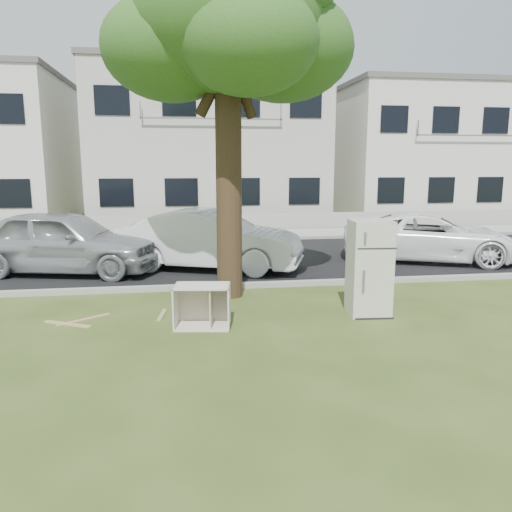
{
  "coord_description": "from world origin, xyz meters",
  "views": [
    {
      "loc": [
        -1.39,
        -8.63,
        2.82
      ],
      "look_at": [
        -0.01,
        0.6,
        1.09
      ],
      "focal_mm": 35.0,
      "sensor_mm": 36.0,
      "label": 1
    }
  ],
  "objects": [
    {
      "name": "low_wall",
      "position": [
        0.0,
        12.6,
        0.35
      ],
      "size": [
        120.0,
        0.15,
        0.7
      ],
      "primitive_type": "cube",
      "color": "gray",
      "rests_on": "ground"
    },
    {
      "name": "townhouse_center",
      "position": [
        0.0,
        17.5,
        3.72
      ],
      "size": [
        11.22,
        8.16,
        7.44
      ],
      "color": "#BAB6AA",
      "rests_on": "ground"
    },
    {
      "name": "car_center",
      "position": [
        -0.64,
        4.64,
        0.8
      ],
      "size": [
        5.14,
        3.27,
        1.6
      ],
      "primitive_type": "imported",
      "rotation": [
        0.0,
        0.0,
        1.22
      ],
      "color": "silver",
      "rests_on": "ground"
    },
    {
      "name": "cabinet",
      "position": [
        -1.07,
        -0.2,
        0.38
      ],
      "size": [
        1.04,
        0.73,
        0.75
      ],
      "primitive_type": "cube",
      "rotation": [
        0.0,
        0.0,
        -0.14
      ],
      "color": "silver",
      "rests_on": "ground"
    },
    {
      "name": "car_left",
      "position": [
        -4.44,
        4.72,
        0.84
      ],
      "size": [
        5.25,
        3.06,
        1.68
      ],
      "primitive_type": "imported",
      "rotation": [
        0.0,
        0.0,
        1.34
      ],
      "color": "#979B9E",
      "rests_on": "ground"
    },
    {
      "name": "road",
      "position": [
        0.0,
        6.0,
        0.01
      ],
      "size": [
        120.0,
        7.0,
        0.01
      ],
      "primitive_type": "cube",
      "color": "black",
      "rests_on": "ground"
    },
    {
      "name": "kerb_near",
      "position": [
        0.0,
        2.45,
        0.0
      ],
      "size": [
        120.0,
        0.18,
        0.12
      ],
      "primitive_type": "cube",
      "color": "gray",
      "rests_on": "ground"
    },
    {
      "name": "plank_c",
      "position": [
        -1.81,
        0.58,
        0.01
      ],
      "size": [
        0.17,
        0.72,
        0.02
      ],
      "primitive_type": "cube",
      "rotation": [
        0.0,
        0.0,
        1.44
      ],
      "color": "#A3845A",
      "rests_on": "ground"
    },
    {
      "name": "kerb_far",
      "position": [
        0.0,
        9.55,
        0.0
      ],
      "size": [
        120.0,
        0.18,
        0.12
      ],
      "primitive_type": "cube",
      "color": "gray",
      "rests_on": "ground"
    },
    {
      "name": "plank_b",
      "position": [
        -3.45,
        0.26,
        0.01
      ],
      "size": [
        0.91,
        0.54,
        0.02
      ],
      "primitive_type": "cube",
      "rotation": [
        0.0,
        0.0,
        -0.49
      ],
      "color": "tan",
      "rests_on": "ground"
    },
    {
      "name": "ground",
      "position": [
        0.0,
        0.0,
        0.0
      ],
      "size": [
        120.0,
        120.0,
        0.0
      ],
      "primitive_type": "plane",
      "color": "#314317"
    },
    {
      "name": "sidewalk",
      "position": [
        0.0,
        11.0,
        0.01
      ],
      "size": [
        120.0,
        2.8,
        0.01
      ],
      "primitive_type": "cube",
      "color": "gray",
      "rests_on": "ground"
    },
    {
      "name": "car_right",
      "position": [
        5.83,
        4.94,
        0.7
      ],
      "size": [
        5.52,
        4.02,
        1.4
      ],
      "primitive_type": "imported",
      "rotation": [
        0.0,
        0.0,
        1.19
      ],
      "color": "white",
      "rests_on": "ground"
    },
    {
      "name": "townhouse_right",
      "position": [
        12.0,
        17.5,
        3.42
      ],
      "size": [
        10.2,
        8.16,
        6.84
      ],
      "color": "silver",
      "rests_on": "ground"
    },
    {
      "name": "fridge",
      "position": [
        2.06,
        0.09,
        0.9
      ],
      "size": [
        0.79,
        0.74,
        1.79
      ],
      "primitive_type": "cube",
      "rotation": [
        0.0,
        0.0,
        -0.08
      ],
      "color": "#B7B3A5",
      "rests_on": "ground"
    },
    {
      "name": "street_tree",
      "position": [
        -0.4,
        1.8,
        5.49
      ],
      "size": [
        3.8,
        3.8,
        7.02
      ],
      "color": "black",
      "rests_on": "ground"
    },
    {
      "name": "plank_a",
      "position": [
        -3.21,
        0.5,
        0.01
      ],
      "size": [
        0.88,
        0.67,
        0.02
      ],
      "primitive_type": "cube",
      "rotation": [
        0.0,
        0.0,
        0.63
      ],
      "color": "tan",
      "rests_on": "ground"
    }
  ]
}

